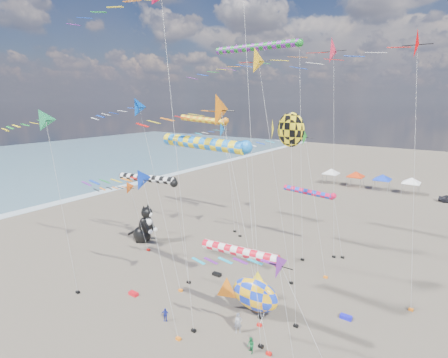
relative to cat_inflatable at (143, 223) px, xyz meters
name	(u,v)px	position (x,y,z in m)	size (l,w,h in m)	color
delta_kite_1	(125,192)	(-1.11, -1.49, 4.18)	(8.66, 1.71, 7.88)	#F35D15
delta_kite_3	(225,113)	(18.27, -8.80, 13.91)	(10.14, 2.24, 17.78)	orange
delta_kite_4	(268,265)	(22.79, -10.94, 5.39)	(10.02, 1.59, 9.06)	#732392
delta_kite_5	(310,53)	(16.79, 9.06, 19.56)	(16.25, 2.89, 23.74)	red
delta_kite_6	(136,111)	(6.70, -6.07, 13.79)	(10.45, 1.82, 17.55)	blue
delta_kite_7	(262,63)	(15.52, 0.99, 17.96)	(11.13, 2.48, 21.92)	#F2AC14
delta_kite_8	(211,132)	(4.36, 8.28, 10.77)	(9.94, 1.90, 14.53)	#1364B6
delta_kite_9	(128,184)	(11.24, -11.21, 8.69)	(10.19, 1.76, 12.43)	#0E34BD
delta_kite_10	(40,124)	(0.76, -11.67, 12.77)	(9.95, 2.13, 16.62)	#219456
delta_kite_11	(388,51)	(25.58, 2.63, 18.46)	(11.92, 2.28, 22.39)	#DC0103
delta_kite_12	(289,140)	(17.11, 3.98, 10.92)	(9.68, 1.87, 14.66)	#1D8721
windsock_0	(149,179)	(6.35, -4.53, 7.20)	(9.00, 0.76, 10.09)	black
windsock_1	(259,48)	(12.25, 6.35, 20.17)	(11.52, 0.80, 23.12)	#167C24
windsock_2	(208,144)	(16.59, -8.46, 11.74)	(8.79, 0.91, 14.71)	blue
windsock_3	(206,120)	(2.75, 9.27, 12.17)	(8.93, 0.82, 15.10)	orange
windsock_4	(243,253)	(20.11, -9.25, 4.80)	(7.57, 0.71, 7.66)	red
windsock_5	(311,193)	(17.64, 9.44, 4.48)	(7.48, 0.67, 7.32)	red
angelfish_kite	(288,131)	(20.10, -2.90, 12.44)	(3.74, 3.02, 16.34)	yellow
cat_inflatable	(143,223)	(0.00, 0.00, 0.00)	(3.64, 1.82, 4.91)	black
fish_inflatable	(254,294)	(18.86, -5.41, -0.57)	(5.53, 2.88, 3.98)	blue
person_adult	(238,323)	(18.96, -7.99, -1.66)	(0.58, 0.38, 1.60)	gray
child_green	(251,345)	(20.86, -9.35, -1.86)	(0.58, 0.45, 1.19)	#167239
child_blue	(165,315)	(13.41, -10.09, -1.90)	(0.65, 0.27, 1.12)	#1F2BA7
kite_bag_0	(133,294)	(8.39, -9.00, -2.31)	(0.90, 0.44, 0.30)	red
kite_bag_1	(217,274)	(12.48, -1.78, -2.31)	(0.90, 0.44, 0.30)	black
kite_bag_3	(346,317)	(25.20, -1.62, -2.31)	(0.90, 0.44, 0.30)	#1515D9
tent_row	(369,174)	(16.56, 43.81, 0.69)	(19.20, 4.20, 3.80)	silver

